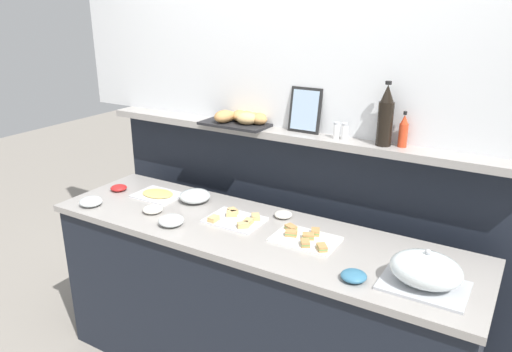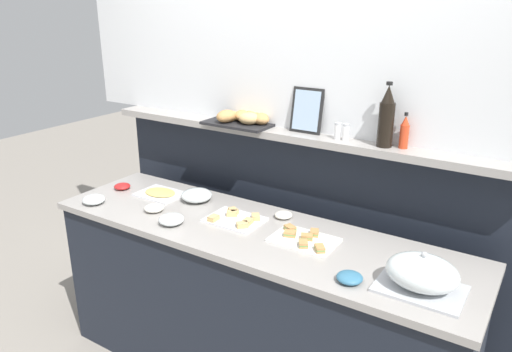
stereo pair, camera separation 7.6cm
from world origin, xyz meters
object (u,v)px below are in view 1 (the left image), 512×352
at_px(condiment_bowl_cream, 283,215).
at_px(cold_cuts_platter, 158,194).
at_px(bread_basket, 242,118).
at_px(condiment_bowl_dark, 153,209).
at_px(sandwich_platter_side, 236,219).
at_px(framed_picture, 305,110).
at_px(hot_sauce_bottle, 403,132).
at_px(serving_cloche, 426,271).
at_px(condiment_bowl_red, 119,188).
at_px(wine_bottle_dark, 386,117).
at_px(salt_shaker, 337,130).
at_px(sandwich_platter_front, 305,238).
at_px(glass_bowl_large, 91,202).
at_px(condiment_bowl_teal, 354,276).
at_px(pepper_shaker, 345,132).
at_px(glass_bowl_medium, 195,196).
at_px(glass_bowl_small, 171,221).

bearing_deg(condiment_bowl_cream, cold_cuts_platter, -171.96).
bearing_deg(bread_basket, condiment_bowl_dark, -115.69).
relative_size(sandwich_platter_side, framed_picture, 1.20).
bearing_deg(condiment_bowl_dark, hot_sauce_bottle, 24.74).
relative_size(condiment_bowl_cream, framed_picture, 0.40).
bearing_deg(bread_basket, serving_cloche, -23.51).
bearing_deg(cold_cuts_platter, sandwich_platter_side, -5.70).
bearing_deg(condiment_bowl_red, wine_bottle_dark, 14.13).
xyz_separation_m(hot_sauce_bottle, salt_shaker, (-0.33, -0.02, -0.03)).
xyz_separation_m(sandwich_platter_side, sandwich_platter_front, (0.41, -0.01, -0.00)).
bearing_deg(glass_bowl_large, condiment_bowl_teal, 0.47).
relative_size(condiment_bowl_red, condiment_bowl_teal, 0.90).
height_order(cold_cuts_platter, bread_basket, bread_basket).
xyz_separation_m(wine_bottle_dark, hot_sauce_bottle, (0.09, 0.02, -0.07)).
height_order(condiment_bowl_red, bread_basket, bread_basket).
bearing_deg(sandwich_platter_side, pepper_shaker, 41.46).
xyz_separation_m(glass_bowl_medium, glass_bowl_small, (0.09, -0.31, -0.01)).
relative_size(wine_bottle_dark, framed_picture, 1.31).
height_order(sandwich_platter_front, hot_sauce_bottle, hot_sauce_bottle).
xyz_separation_m(cold_cuts_platter, serving_cloche, (1.58, -0.20, 0.06)).
bearing_deg(hot_sauce_bottle, condiment_bowl_cream, -156.42).
distance_m(glass_bowl_large, hot_sauce_bottle, 1.72).
xyz_separation_m(sandwich_platter_front, condiment_bowl_cream, (-0.22, 0.18, 0.01)).
relative_size(condiment_bowl_dark, salt_shaker, 1.24).
bearing_deg(cold_cuts_platter, condiment_bowl_dark, -54.59).
height_order(wine_bottle_dark, hot_sauce_bottle, wine_bottle_dark).
bearing_deg(pepper_shaker, condiment_bowl_dark, -149.49).
bearing_deg(glass_bowl_medium, glass_bowl_large, -143.20).
relative_size(glass_bowl_small, condiment_bowl_cream, 1.37).
height_order(glass_bowl_medium, glass_bowl_small, glass_bowl_medium).
distance_m(sandwich_platter_side, glass_bowl_small, 0.33).
relative_size(glass_bowl_large, condiment_bowl_red, 1.29).
height_order(condiment_bowl_cream, condiment_bowl_teal, condiment_bowl_teal).
distance_m(cold_cuts_platter, glass_bowl_medium, 0.25).
distance_m(salt_shaker, bread_basket, 0.58).
xyz_separation_m(salt_shaker, bread_basket, (-0.58, 0.00, -0.01)).
xyz_separation_m(glass_bowl_small, bread_basket, (0.06, 0.59, 0.43)).
distance_m(condiment_bowl_dark, salt_shaker, 1.07).
height_order(hot_sauce_bottle, framed_picture, framed_picture).
xyz_separation_m(glass_bowl_medium, pepper_shaker, (0.77, 0.27, 0.42)).
distance_m(cold_cuts_platter, salt_shaker, 1.12).
bearing_deg(bread_basket, cold_cuts_platter, -140.48).
bearing_deg(pepper_shaker, bread_basket, 179.75).
bearing_deg(serving_cloche, framed_picture, 145.65).
xyz_separation_m(wine_bottle_dark, framed_picture, (-0.45, 0.04, -0.02)).
height_order(glass_bowl_medium, condiment_bowl_teal, glass_bowl_medium).
bearing_deg(glass_bowl_small, salt_shaker, 42.58).
bearing_deg(condiment_bowl_cream, framed_picture, 92.01).
distance_m(glass_bowl_small, condiment_bowl_cream, 0.59).
bearing_deg(condiment_bowl_teal, serving_cloche, 19.81).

